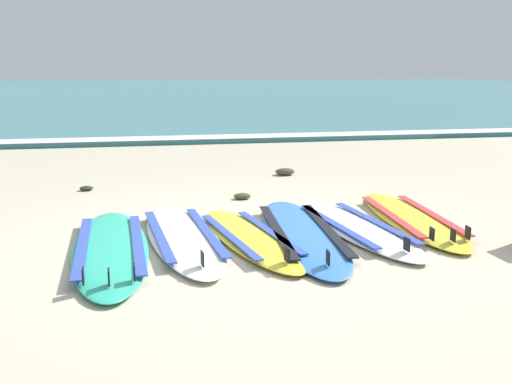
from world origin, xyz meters
name	(u,v)px	position (x,y,z in m)	size (l,w,h in m)	color
ground_plane	(242,241)	(0.00, 0.00, 0.00)	(80.00, 80.00, 0.00)	#C1B599
sea	(149,89)	(0.00, 36.90, 0.05)	(80.00, 60.00, 0.10)	teal
wave_foam_strip	(182,140)	(0.00, 7.27, 0.06)	(80.00, 0.74, 0.11)	white
surfboard_0	(110,248)	(-1.16, -0.09, 0.04)	(0.71, 2.55, 0.18)	#2DB793
surfboard_1	(183,236)	(-0.53, 0.13, 0.04)	(0.80, 2.45, 0.18)	white
surfboard_2	(249,237)	(0.06, -0.02, 0.04)	(0.89, 2.20, 0.18)	yellow
surfboard_3	(302,233)	(0.57, 0.04, 0.04)	(0.84, 2.63, 0.18)	#3875CC
surfboard_4	(356,227)	(1.13, 0.12, 0.04)	(0.83, 2.34, 0.18)	white
surfboard_5	(411,218)	(1.81, 0.34, 0.04)	(0.77, 2.44, 0.18)	yellow
seaweed_clump_near_shoreline	(242,196)	(0.30, 1.71, 0.04)	(0.20, 0.16, 0.07)	#384723
seaweed_clump_mid_sand	(86,188)	(-1.56, 2.59, 0.03)	(0.17, 0.14, 0.06)	#2D381E
seaweed_clump_by_the_boards	(285,172)	(1.20, 3.17, 0.05)	(0.28, 0.23, 0.10)	#4C4228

